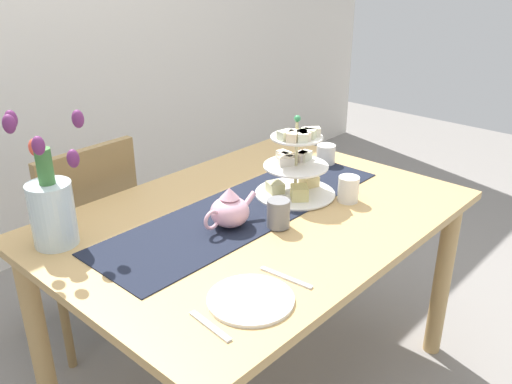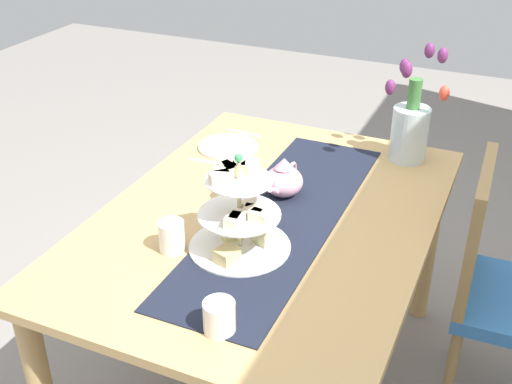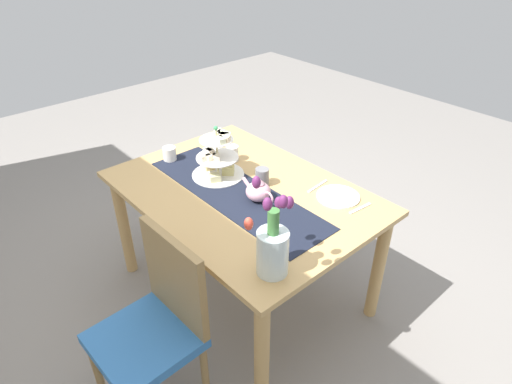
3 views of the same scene
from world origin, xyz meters
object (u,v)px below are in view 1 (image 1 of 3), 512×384
(teapot, at_px, (230,210))
(tulip_vase, at_px, (51,204))
(dinner_plate_left, at_px, (251,299))
(mug_grey, at_px, (278,213))
(knife_left, at_px, (286,278))
(mug_white_text, at_px, (348,189))
(dining_table, at_px, (257,240))
(cream_jug, at_px, (326,154))
(chair_left, at_px, (80,236))
(tiered_cake_stand, at_px, (296,167))
(fork_left, at_px, (210,326))

(teapot, xyz_separation_m, tulip_vase, (-0.44, 0.32, 0.08))
(dinner_plate_left, height_order, mug_grey, mug_grey)
(dinner_plate_left, xyz_separation_m, knife_left, (0.15, 0.00, -0.00))
(mug_grey, xyz_separation_m, mug_white_text, (0.33, -0.05, -0.00))
(dinner_plate_left, bearing_deg, dining_table, 40.49)
(dining_table, height_order, mug_white_text, mug_white_text)
(cream_jug, distance_m, knife_left, 0.92)
(chair_left, xyz_separation_m, knife_left, (0.03, -1.07, 0.25))
(chair_left, relative_size, teapot, 3.82)
(dining_table, xyz_separation_m, tiered_cake_stand, (0.21, -0.00, 0.22))
(fork_left, bearing_deg, tulip_vase, 93.18)
(teapot, bearing_deg, dinner_plate_left, -127.84)
(tiered_cake_stand, bearing_deg, chair_left, 123.88)
(mug_white_text, bearing_deg, dining_table, 149.56)
(teapot, bearing_deg, dining_table, 0.00)
(tiered_cake_stand, height_order, mug_grey, tiered_cake_stand)
(chair_left, bearing_deg, mug_grey, -73.61)
(cream_jug, height_order, fork_left, cream_jug)
(teapot, bearing_deg, mug_white_text, -22.17)
(tiered_cake_stand, relative_size, dinner_plate_left, 1.32)
(teapot, relative_size, knife_left, 1.40)
(chair_left, xyz_separation_m, dinner_plate_left, (-0.11, -1.07, 0.25))
(dining_table, xyz_separation_m, tulip_vase, (-0.58, 0.32, 0.24))
(tulip_vase, height_order, fork_left, tulip_vase)
(cream_jug, xyz_separation_m, fork_left, (-1.10, -0.44, -0.04))
(chair_left, distance_m, knife_left, 1.10)
(cream_jug, distance_m, fork_left, 1.18)
(tiered_cake_stand, relative_size, teapot, 1.28)
(teapot, height_order, fork_left, teapot)
(tulip_vase, bearing_deg, dining_table, -29.07)
(mug_grey, bearing_deg, teapot, 130.47)
(chair_left, distance_m, fork_left, 1.13)
(tiered_cake_stand, bearing_deg, fork_left, -155.96)
(teapot, height_order, dinner_plate_left, teapot)
(mug_grey, relative_size, mug_white_text, 1.00)
(cream_jug, height_order, mug_white_text, mug_white_text)
(tulip_vase, xyz_separation_m, cream_jug, (1.13, -0.21, -0.09))
(chair_left, relative_size, dinner_plate_left, 3.96)
(chair_left, height_order, mug_white_text, chair_left)
(dining_table, distance_m, mug_white_text, 0.38)
(fork_left, height_order, knife_left, same)
(dining_table, distance_m, tulip_vase, 0.70)
(tiered_cake_stand, xyz_separation_m, mug_white_text, (0.09, -0.18, -0.06))
(cream_jug, bearing_deg, tulip_vase, 169.32)
(tulip_vase, relative_size, cream_jug, 5.02)
(teapot, xyz_separation_m, cream_jug, (0.69, 0.11, -0.02))
(mug_white_text, bearing_deg, cream_jug, 47.83)
(chair_left, relative_size, fork_left, 6.07)
(dining_table, bearing_deg, tiered_cake_stand, -0.21)
(teapot, height_order, knife_left, teapot)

